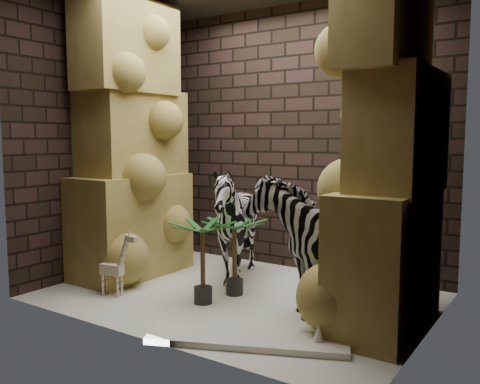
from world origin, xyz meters
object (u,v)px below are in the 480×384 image
Objects in this scene: zebra_right at (318,226)px; giraffe_toy at (112,262)px; zebra_left at (235,231)px; surfboard at (247,339)px; palm_front at (234,256)px; palm_back at (203,262)px.

giraffe_toy is (-1.72, -0.92, -0.39)m from zebra_right.
zebra_left reaches higher than giraffe_toy.
zebra_right is 0.98m from zebra_left.
giraffe_toy is at bearing -107.74° from zebra_left.
zebra_left is at bearing 104.62° from surfboard.
giraffe_toy is at bearing -144.57° from zebra_right.
zebra_left is 0.82× the size of surfboard.
zebra_right is 1.98m from giraffe_toy.
palm_front is 0.98× the size of palm_back.
palm_back is (-0.10, -0.37, 0.01)m from palm_front.
zebra_left is 1.85× the size of giraffe_toy.
zebra_right is 1.18× the size of zebra_left.
palm_front is at bearing 75.31° from palm_back.
giraffe_toy is 0.85× the size of palm_back.
surfboard is at bearing -50.93° from palm_front.
palm_front is 0.51× the size of surfboard.
zebra_right is 2.18× the size of giraffe_toy.
giraffe_toy is (-0.75, -0.99, -0.22)m from zebra_left.
surfboard is (0.93, -1.20, -0.53)m from zebra_left.
zebra_right is 1.91× the size of palm_front.
palm_back is at bearing 124.35° from surfboard.
zebra_right is 1.32m from surfboard.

